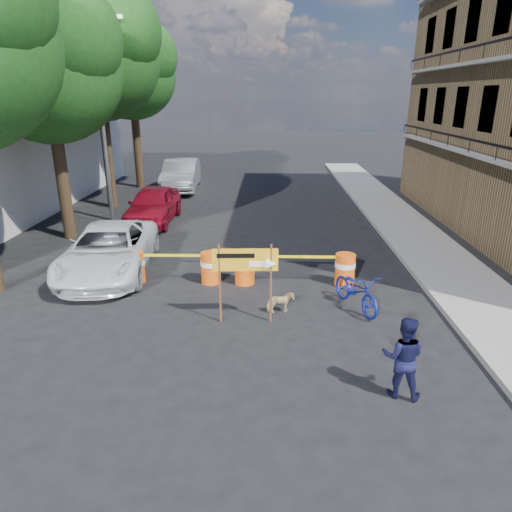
# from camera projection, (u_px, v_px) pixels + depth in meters

# --- Properties ---
(ground) EXTENTS (120.00, 120.00, 0.00)m
(ground) POSITION_uv_depth(u_px,v_px,m) (238.00, 329.00, 10.50)
(ground) COLOR black
(ground) RESTS_ON ground
(sidewalk_east) EXTENTS (2.40, 40.00, 0.15)m
(sidewalk_east) POSITION_uv_depth(u_px,v_px,m) (425.00, 247.00, 15.97)
(sidewalk_east) COLOR gray
(sidewalk_east) RESTS_ON ground
(tree_mid_a) EXTENTS (5.25, 5.00, 8.68)m
(tree_mid_a) POSITION_uv_depth(u_px,v_px,m) (48.00, 66.00, 15.27)
(tree_mid_a) COLOR #332316
(tree_mid_a) RESTS_ON ground
(tree_mid_b) EXTENTS (5.67, 5.40, 9.62)m
(tree_mid_b) POSITION_uv_depth(u_px,v_px,m) (99.00, 55.00, 19.74)
(tree_mid_b) COLOR #332316
(tree_mid_b) RESTS_ON ground
(tree_far) EXTENTS (5.04, 4.80, 8.84)m
(tree_far) POSITION_uv_depth(u_px,v_px,m) (132.00, 73.00, 24.62)
(tree_far) COLOR #332316
(tree_far) RESTS_ON ground
(streetlamp) EXTENTS (1.25, 0.18, 8.00)m
(streetlamp) POSITION_uv_depth(u_px,v_px,m) (103.00, 114.00, 18.14)
(streetlamp) COLOR gray
(streetlamp) RESTS_ON ground
(barrel_far_left) EXTENTS (0.58, 0.58, 0.90)m
(barrel_far_left) POSITION_uv_depth(u_px,v_px,m) (135.00, 267.00, 13.02)
(barrel_far_left) COLOR red
(barrel_far_left) RESTS_ON ground
(barrel_mid_left) EXTENTS (0.58, 0.58, 0.90)m
(barrel_mid_left) POSITION_uv_depth(u_px,v_px,m) (211.00, 267.00, 12.98)
(barrel_mid_left) COLOR red
(barrel_mid_left) RESTS_ON ground
(barrel_mid_right) EXTENTS (0.58, 0.58, 0.90)m
(barrel_mid_right) POSITION_uv_depth(u_px,v_px,m) (245.00, 268.00, 12.93)
(barrel_mid_right) COLOR red
(barrel_mid_right) RESTS_ON ground
(barrel_far_right) EXTENTS (0.58, 0.58, 0.90)m
(barrel_far_right) POSITION_uv_depth(u_px,v_px,m) (345.00, 269.00, 12.85)
(barrel_far_right) COLOR red
(barrel_far_right) RESTS_ON ground
(detour_sign) EXTENTS (1.51, 0.29, 1.94)m
(detour_sign) POSITION_uv_depth(u_px,v_px,m) (254.00, 266.00, 10.41)
(detour_sign) COLOR #592D19
(detour_sign) RESTS_ON ground
(pedestrian) EXTENTS (0.88, 0.77, 1.54)m
(pedestrian) POSITION_uv_depth(u_px,v_px,m) (403.00, 357.00, 7.98)
(pedestrian) COLOR black
(pedestrian) RESTS_ON ground
(bicycle) EXTENTS (0.98, 1.16, 1.87)m
(bicycle) POSITION_uv_depth(u_px,v_px,m) (358.00, 274.00, 11.25)
(bicycle) COLOR #1423A9
(bicycle) RESTS_ON ground
(dog) EXTENTS (0.71, 0.45, 0.55)m
(dog) POSITION_uv_depth(u_px,v_px,m) (280.00, 303.00, 11.21)
(dog) COLOR tan
(dog) RESTS_ON ground
(suv_white) EXTENTS (2.79, 5.27, 1.41)m
(suv_white) POSITION_uv_depth(u_px,v_px,m) (109.00, 250.00, 13.67)
(suv_white) COLOR silver
(suv_white) RESTS_ON ground
(sedan_red) EXTENTS (1.81, 4.40, 1.49)m
(sedan_red) POSITION_uv_depth(u_px,v_px,m) (153.00, 205.00, 19.10)
(sedan_red) COLOR maroon
(sedan_red) RESTS_ON ground
(sedan_silver) EXTENTS (2.10, 5.26, 1.70)m
(sedan_silver) POSITION_uv_depth(u_px,v_px,m) (181.00, 175.00, 25.69)
(sedan_silver) COLOR #A3A6AA
(sedan_silver) RESTS_ON ground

